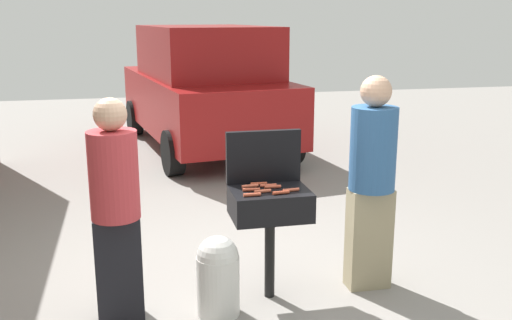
# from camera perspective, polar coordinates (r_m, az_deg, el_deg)

# --- Properties ---
(ground_plane) EXTENTS (24.00, 24.00, 0.00)m
(ground_plane) POSITION_cam_1_polar(r_m,az_deg,el_deg) (4.86, -2.52, -12.75)
(ground_plane) COLOR gray
(bbq_grill) EXTENTS (0.60, 0.44, 0.88)m
(bbq_grill) POSITION_cam_1_polar(r_m,az_deg,el_deg) (4.51, 1.37, -4.65)
(bbq_grill) COLOR black
(bbq_grill) RESTS_ON ground
(grill_lid_open) EXTENTS (0.60, 0.05, 0.42)m
(grill_lid_open) POSITION_cam_1_polar(r_m,az_deg,el_deg) (4.62, 0.74, 0.32)
(grill_lid_open) COLOR black
(grill_lid_open) RESTS_ON bbq_grill
(hot_dog_0) EXTENTS (0.13, 0.04, 0.03)m
(hot_dog_0) POSITION_cam_1_polar(r_m,az_deg,el_deg) (4.39, 0.64, -3.06)
(hot_dog_0) COLOR #C6593D
(hot_dog_0) RESTS_ON bbq_grill
(hot_dog_1) EXTENTS (0.13, 0.04, 0.03)m
(hot_dog_1) POSITION_cam_1_polar(r_m,az_deg,el_deg) (4.36, 2.45, -3.19)
(hot_dog_1) COLOR #AD4228
(hot_dog_1) RESTS_ON bbq_grill
(hot_dog_2) EXTENTS (0.13, 0.04, 0.03)m
(hot_dog_2) POSITION_cam_1_polar(r_m,az_deg,el_deg) (4.52, -0.58, -2.56)
(hot_dog_2) COLOR #C6593D
(hot_dog_2) RESTS_ON bbq_grill
(hot_dog_3) EXTENTS (0.13, 0.03, 0.03)m
(hot_dog_3) POSITION_cam_1_polar(r_m,az_deg,el_deg) (4.58, 0.26, -2.34)
(hot_dog_3) COLOR #AD4228
(hot_dog_3) RESTS_ON bbq_grill
(hot_dog_4) EXTENTS (0.13, 0.04, 0.03)m
(hot_dog_4) POSITION_cam_1_polar(r_m,az_deg,el_deg) (4.43, 3.42, -2.94)
(hot_dog_4) COLOR #C6593D
(hot_dog_4) RESTS_ON bbq_grill
(hot_dog_5) EXTENTS (0.13, 0.03, 0.03)m
(hot_dog_5) POSITION_cam_1_polar(r_m,az_deg,el_deg) (4.31, -0.39, -3.40)
(hot_dog_5) COLOR #B74C33
(hot_dog_5) RESTS_ON bbq_grill
(hot_dog_6) EXTENTS (0.13, 0.03, 0.03)m
(hot_dog_6) POSITION_cam_1_polar(r_m,az_deg,el_deg) (4.54, 1.19, -2.50)
(hot_dog_6) COLOR #B74C33
(hot_dog_6) RESTS_ON bbq_grill
(hot_dog_7) EXTENTS (0.13, 0.04, 0.03)m
(hot_dog_7) POSITION_cam_1_polar(r_m,az_deg,el_deg) (4.43, -0.46, -2.90)
(hot_dog_7) COLOR #B74C33
(hot_dog_7) RESTS_ON bbq_grill
(hot_dog_8) EXTENTS (0.13, 0.03, 0.03)m
(hot_dog_8) POSITION_cam_1_polar(r_m,az_deg,el_deg) (4.50, 1.64, -2.63)
(hot_dog_8) COLOR #B74C33
(hot_dog_8) RESTS_ON bbq_grill
(propane_tank) EXTENTS (0.32, 0.32, 0.62)m
(propane_tank) POSITION_cam_1_polar(r_m,az_deg,el_deg) (4.41, -3.74, -11.06)
(propane_tank) COLOR silver
(propane_tank) RESTS_ON ground
(person_left) EXTENTS (0.35, 0.35, 1.65)m
(person_left) POSITION_cam_1_polar(r_m,az_deg,el_deg) (4.23, -13.56, -4.19)
(person_left) COLOR black
(person_left) RESTS_ON ground
(person_right) EXTENTS (0.37, 0.37, 1.74)m
(person_right) POSITION_cam_1_polar(r_m,az_deg,el_deg) (4.72, 11.25, -1.55)
(person_right) COLOR gray
(person_right) RESTS_ON ground
(parked_minivan) EXTENTS (2.56, 4.63, 2.02)m
(parked_minivan) POSITION_cam_1_polar(r_m,az_deg,el_deg) (9.73, -5.06, 7.06)
(parked_minivan) COLOR maroon
(parked_minivan) RESTS_ON ground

